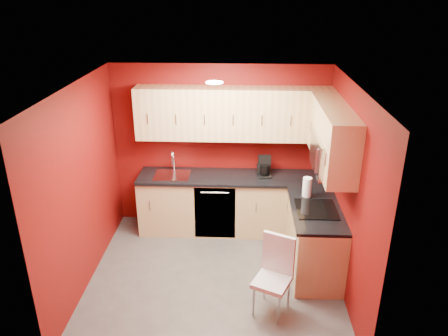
# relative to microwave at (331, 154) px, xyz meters

# --- Properties ---
(floor) EXTENTS (3.20, 3.20, 0.00)m
(floor) POSITION_rel_microwave_xyz_m (-1.39, -0.20, -1.66)
(floor) COLOR #514E4C
(floor) RESTS_ON ground
(ceiling) EXTENTS (3.20, 3.20, 0.00)m
(ceiling) POSITION_rel_microwave_xyz_m (-1.39, -0.20, 0.84)
(ceiling) COLOR white
(ceiling) RESTS_ON wall_back
(wall_back) EXTENTS (3.20, 0.00, 3.20)m
(wall_back) POSITION_rel_microwave_xyz_m (-1.39, 1.30, -0.41)
(wall_back) COLOR #640909
(wall_back) RESTS_ON floor
(wall_front) EXTENTS (3.20, 0.00, 3.20)m
(wall_front) POSITION_rel_microwave_xyz_m (-1.39, -1.70, -0.41)
(wall_front) COLOR #640909
(wall_front) RESTS_ON floor
(wall_left) EXTENTS (0.00, 3.00, 3.00)m
(wall_left) POSITION_rel_microwave_xyz_m (-2.99, -0.20, -0.41)
(wall_left) COLOR #640909
(wall_left) RESTS_ON floor
(wall_right) EXTENTS (0.00, 3.00, 3.00)m
(wall_right) POSITION_rel_microwave_xyz_m (0.21, -0.20, -0.41)
(wall_right) COLOR #640909
(wall_right) RESTS_ON floor
(base_cabinets_back) EXTENTS (2.80, 0.60, 0.87)m
(base_cabinets_back) POSITION_rel_microwave_xyz_m (-1.19, 1.00, -1.22)
(base_cabinets_back) COLOR tan
(base_cabinets_back) RESTS_ON floor
(base_cabinets_right) EXTENTS (0.60, 1.30, 0.87)m
(base_cabinets_right) POSITION_rel_microwave_xyz_m (-0.09, 0.05, -1.22)
(base_cabinets_right) COLOR tan
(base_cabinets_right) RESTS_ON floor
(countertop_back) EXTENTS (2.80, 0.63, 0.04)m
(countertop_back) POSITION_rel_microwave_xyz_m (-1.19, 0.99, -0.77)
(countertop_back) COLOR black
(countertop_back) RESTS_ON base_cabinets_back
(countertop_right) EXTENTS (0.63, 1.27, 0.04)m
(countertop_right) POSITION_rel_microwave_xyz_m (-0.11, 0.04, -0.77)
(countertop_right) COLOR black
(countertop_right) RESTS_ON base_cabinets_right
(upper_cabinets_back) EXTENTS (2.80, 0.35, 0.75)m
(upper_cabinets_back) POSITION_rel_microwave_xyz_m (-1.19, 1.13, 0.17)
(upper_cabinets_back) COLOR #E2B880
(upper_cabinets_back) RESTS_ON wall_back
(upper_cabinets_right) EXTENTS (0.35, 1.55, 0.75)m
(upper_cabinets_right) POSITION_rel_microwave_xyz_m (0.03, 0.24, 0.23)
(upper_cabinets_right) COLOR #E2B880
(upper_cabinets_right) RESTS_ON wall_right
(microwave) EXTENTS (0.42, 0.76, 0.42)m
(microwave) POSITION_rel_microwave_xyz_m (0.00, 0.00, 0.00)
(microwave) COLOR silver
(microwave) RESTS_ON upper_cabinets_right
(cooktop) EXTENTS (0.50, 0.55, 0.01)m
(cooktop) POSITION_rel_microwave_xyz_m (-0.11, 0.00, -0.74)
(cooktop) COLOR black
(cooktop) RESTS_ON countertop_right
(sink) EXTENTS (0.52, 0.42, 0.35)m
(sink) POSITION_rel_microwave_xyz_m (-2.09, 1.00, -0.72)
(sink) COLOR silver
(sink) RESTS_ON countertop_back
(dishwasher_front) EXTENTS (0.60, 0.02, 0.82)m
(dishwasher_front) POSITION_rel_microwave_xyz_m (-1.44, 0.71, -1.22)
(dishwasher_front) COLOR black
(dishwasher_front) RESTS_ON base_cabinets_back
(downlight) EXTENTS (0.20, 0.20, 0.01)m
(downlight) POSITION_rel_microwave_xyz_m (-1.39, 0.10, 0.82)
(downlight) COLOR white
(downlight) RESTS_ON ceiling
(coffee_maker) EXTENTS (0.20, 0.26, 0.30)m
(coffee_maker) POSITION_rel_microwave_xyz_m (-0.72, 1.00, -0.60)
(coffee_maker) COLOR black
(coffee_maker) RESTS_ON countertop_back
(napkin_holder) EXTENTS (0.17, 0.17, 0.16)m
(napkin_holder) POSITION_rel_microwave_xyz_m (-0.76, 1.05, -0.67)
(napkin_holder) COLOR black
(napkin_holder) RESTS_ON countertop_back
(paper_towel) EXTENTS (0.18, 0.18, 0.27)m
(paper_towel) POSITION_rel_microwave_xyz_m (-0.19, 0.36, -0.61)
(paper_towel) COLOR white
(paper_towel) RESTS_ON countertop_right
(dining_chair) EXTENTS (0.51, 0.52, 0.94)m
(dining_chair) POSITION_rel_microwave_xyz_m (-0.69, -0.83, -1.19)
(dining_chair) COLOR silver
(dining_chair) RESTS_ON floor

